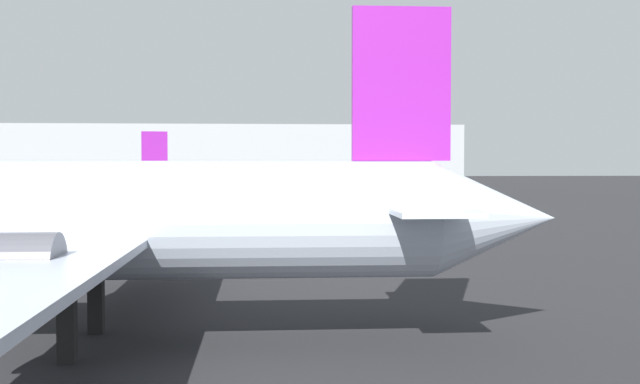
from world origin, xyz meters
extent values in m
cylinder|color=#B2BCCC|center=(-10.52, 18.11, 3.98)|extent=(24.56, 3.89, 3.72)
cone|color=#B2BCCC|center=(3.79, 18.01, 3.98)|extent=(4.12, 3.75, 3.72)
cube|color=#B2BCCC|center=(-9.29, 18.10, 3.42)|extent=(4.75, 29.69, 0.24)
cube|color=#B2BCCC|center=(1.26, 18.03, 4.35)|extent=(2.42, 8.29, 0.16)
cube|color=purple|center=(0.76, 18.03, 8.28)|extent=(3.15, 0.32, 4.89)
cylinder|color=#4C4C54|center=(-9.99, 23.74, 3.23)|extent=(2.97, 1.79, 1.77)
cube|color=black|center=(-9.30, 16.13, 1.06)|extent=(0.50, 0.50, 2.12)
cube|color=black|center=(-9.28, 20.07, 1.06)|extent=(0.50, 0.50, 2.12)
cylinder|color=silver|center=(-3.95, 74.17, 2.67)|extent=(22.23, 6.81, 2.57)
cone|color=silver|center=(8.30, 76.59, 2.67)|extent=(3.27, 3.07, 2.57)
cone|color=silver|center=(-16.20, 71.75, 2.67)|extent=(3.27, 3.07, 2.57)
cube|color=silver|center=(-5.04, 73.96, 2.29)|extent=(8.25, 22.76, 0.19)
cube|color=silver|center=(-14.43, 72.10, 2.93)|extent=(3.16, 6.91, 0.13)
cube|color=purple|center=(-14.04, 72.18, 6.38)|extent=(2.54, 0.73, 4.83)
cylinder|color=#4C4C54|center=(-5.21, 78.26, 2.16)|extent=(2.61, 1.86, 1.43)
cylinder|color=#4C4C54|center=(-3.56, 69.91, 2.16)|extent=(2.61, 1.86, 1.43)
cube|color=black|center=(3.00, 75.54, 0.69)|extent=(0.47, 0.47, 1.39)
cube|color=black|center=(-5.35, 75.52, 0.69)|extent=(0.47, 0.47, 1.39)
cube|color=black|center=(-4.73, 72.40, 0.69)|extent=(0.47, 0.47, 1.39)
cube|color=#999EA3|center=(-18.40, 117.78, 5.64)|extent=(90.59, 18.81, 11.28)
camera|label=1|loc=(-3.80, -6.82, 5.82)|focal=44.11mm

